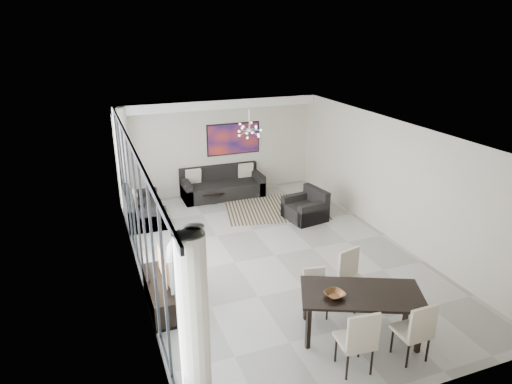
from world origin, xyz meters
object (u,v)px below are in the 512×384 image
tv_console (161,294)px  dining_table (361,297)px  sofa_main (222,187)px  coffee_table (211,195)px  television (167,264)px

tv_console → dining_table: (2.98, -2.04, 0.49)m
sofa_main → dining_table: 7.19m
coffee_table → television: (-2.16, -4.81, 0.65)m
coffee_table → television: size_ratio=0.79×
tv_console → dining_table: 3.64m
sofa_main → coffee_table: bearing=-146.6°
coffee_table → tv_console: (-2.32, -4.86, 0.08)m
coffee_table → dining_table: dining_table is taller
coffee_table → tv_console: tv_console is taller
tv_console → television: (0.16, 0.05, 0.57)m
dining_table → sofa_main: bearing=91.9°
coffee_table → sofa_main: bearing=33.4°
television → tv_console: bearing=119.8°
tv_console → television: television is taller
sofa_main → tv_console: (-2.74, -5.13, -0.05)m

